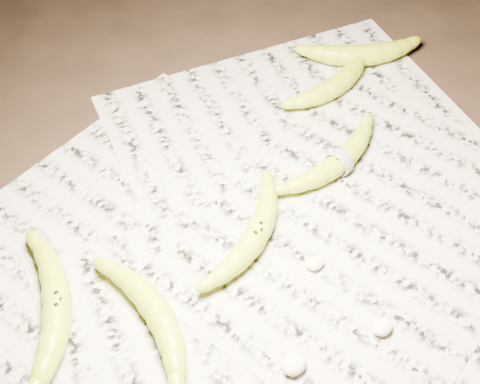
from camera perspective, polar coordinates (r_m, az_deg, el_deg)
ground at (r=0.93m, az=1.15°, el=-3.97°), size 3.00×3.00×0.00m
newspaper_patch at (r=0.94m, az=2.51°, el=-3.52°), size 0.90×0.70×0.01m
banana_left_a at (r=0.87m, az=-15.38°, el=-9.29°), size 0.15×0.22×0.04m
banana_left_b at (r=0.85m, az=-7.11°, el=-10.01°), size 0.08×0.19×0.04m
banana_center at (r=0.91m, az=1.41°, el=-3.53°), size 0.20×0.14×0.04m
banana_taped at (r=1.01m, az=8.52°, el=2.66°), size 0.20×0.08×0.03m
banana_upper_a at (r=1.14m, az=8.41°, el=9.25°), size 0.19×0.08×0.04m
banana_upper_b at (r=1.20m, az=10.39°, el=11.54°), size 0.19×0.15×0.04m
measuring_tape at (r=1.01m, az=8.52°, el=2.66°), size 0.01×0.04×0.04m
flesh_chunk_a at (r=0.82m, az=4.64°, el=-14.34°), size 0.03×0.03×0.02m
flesh_chunk_b at (r=0.86m, az=12.10°, el=-11.07°), size 0.03×0.02×0.02m
flesh_chunk_c at (r=0.90m, az=6.42°, el=-5.91°), size 0.03×0.02×0.01m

